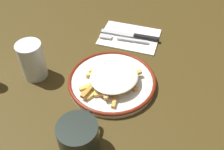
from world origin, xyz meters
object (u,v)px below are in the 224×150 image
at_px(fries_heap, 113,78).
at_px(knife, 135,36).
at_px(napkin, 130,36).
at_px(plate, 112,81).
at_px(coffee_mug, 78,137).
at_px(water_glass, 32,60).
at_px(fork, 124,39).

height_order(fries_heap, knife, fries_heap).
bearing_deg(napkin, plate, -175.51).
bearing_deg(coffee_mug, fries_heap, -2.03).
distance_m(water_glass, coffee_mug, 0.29).
bearing_deg(water_glass, knife, -39.63).
distance_m(napkin, fork, 0.03).
xyz_separation_m(plate, water_glass, (-0.04, 0.23, 0.05)).
relative_size(fries_heap, coffee_mug, 1.52).
distance_m(napkin, water_glass, 0.35).
bearing_deg(napkin, knife, -85.95).
bearing_deg(water_glass, coffee_mug, -127.46).
distance_m(plate, fries_heap, 0.03).
distance_m(plate, coffee_mug, 0.22).
height_order(plate, knife, plate).
bearing_deg(plate, water_glass, 100.73).
height_order(knife, coffee_mug, coffee_mug).
bearing_deg(coffee_mug, plate, -0.28).
bearing_deg(water_glass, plate, -79.27).
xyz_separation_m(napkin, fork, (-0.03, 0.01, 0.01)).
relative_size(plate, fork, 1.45).
xyz_separation_m(fries_heap, water_glass, (-0.03, 0.24, 0.02)).
bearing_deg(fries_heap, plate, 26.30).
height_order(fork, water_glass, water_glass).
height_order(napkin, coffee_mug, coffee_mug).
height_order(fries_heap, coffee_mug, coffee_mug).
distance_m(fries_heap, knife, 0.25).
distance_m(fries_heap, fork, 0.22).
bearing_deg(plate, napkin, 4.49).
height_order(fork, knife, knife).
xyz_separation_m(plate, fries_heap, (-0.01, -0.01, 0.03)).
xyz_separation_m(napkin, water_glass, (-0.28, 0.21, 0.05)).
height_order(napkin, fork, fork).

